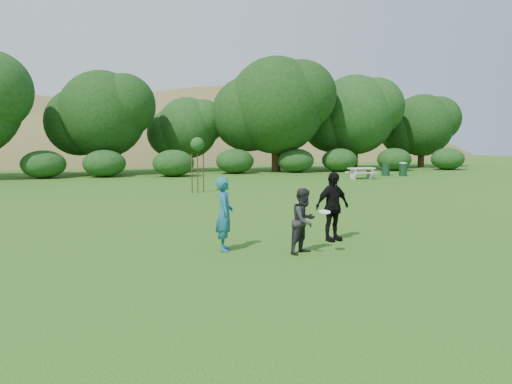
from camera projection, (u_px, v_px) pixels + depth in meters
ground at (292, 246)px, 12.84m from camera, size 120.00×120.00×0.00m
player_teal at (224, 214)px, 12.23m from camera, size 0.56×0.74×1.82m
player_grey at (304, 221)px, 11.96m from camera, size 0.96×0.90×1.58m
player_black at (332, 207)px, 13.42m from camera, size 1.17×0.71×1.87m
trash_can_near at (386, 170)px, 37.73m from camera, size 0.60×0.60×0.90m
frisbee at (325, 212)px, 11.72m from camera, size 0.27×0.27×0.07m
sapling at (197, 146)px, 25.46m from camera, size 0.70×0.70×2.85m
picnic_table at (362, 171)px, 34.83m from camera, size 1.80×1.48×0.76m
trash_can_lidded at (403, 169)px, 37.34m from camera, size 0.60×0.60×1.05m
hillside at (123, 233)px, 78.60m from camera, size 150.00×72.00×52.00m
tree_row at (195, 113)px, 40.43m from camera, size 53.92×10.38×9.62m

